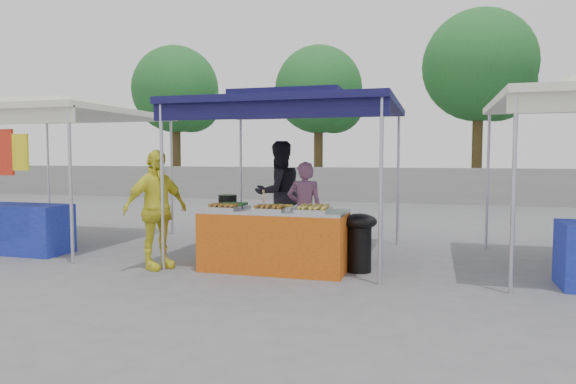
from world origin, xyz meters
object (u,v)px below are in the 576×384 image
(vendor_woman, at_px, (305,210))
(customer_person, at_px, (156,209))
(helper_man, at_px, (279,193))
(wok_burner, at_px, (359,237))
(vendor_table, at_px, (274,240))
(cooking_pot, at_px, (228,200))

(vendor_woman, distance_m, customer_person, 2.27)
(helper_man, bearing_deg, vendor_woman, 82.79)
(helper_man, bearing_deg, wok_burner, 90.11)
(vendor_table, distance_m, cooking_pot, 1.06)
(cooking_pot, xyz_separation_m, wok_burner, (2.00, -0.13, -0.45))
(vendor_woman, relative_size, customer_person, 0.89)
(vendor_table, xyz_separation_m, helper_man, (-0.53, 1.96, 0.50))
(cooking_pot, relative_size, wok_burner, 0.34)
(wok_burner, height_order, vendor_woman, vendor_woman)
(wok_burner, xyz_separation_m, vendor_woman, (-0.97, 0.78, 0.27))
(vendor_woman, bearing_deg, cooking_pot, 19.97)
(helper_man, bearing_deg, vendor_table, 60.71)
(vendor_table, height_order, wok_burner, vendor_table)
(cooking_pot, xyz_separation_m, helper_man, (0.32, 1.57, -0.00))
(vendor_table, height_order, vendor_woman, vendor_woman)
(vendor_table, relative_size, helper_man, 1.08)
(wok_burner, relative_size, vendor_woman, 0.54)
(cooking_pot, relative_size, vendor_woman, 0.18)
(vendor_woman, height_order, helper_man, helper_man)
(helper_man, bearing_deg, cooking_pot, 33.95)
(cooking_pot, distance_m, wok_burner, 2.06)
(cooking_pot, distance_m, helper_man, 1.61)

